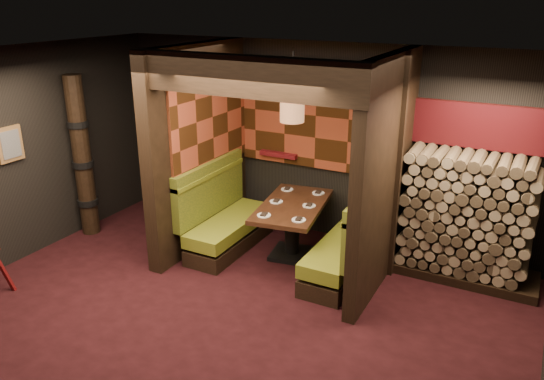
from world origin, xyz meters
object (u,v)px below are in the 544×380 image
at_px(booth_bench_right, 349,248).
at_px(pendant_lamp, 292,104).
at_px(firewood_stack, 473,219).
at_px(booth_bench_left, 224,221).
at_px(totem_column, 82,158).
at_px(dining_table, 292,220).

height_order(booth_bench_right, pendant_lamp, pendant_lamp).
xyz_separation_m(booth_bench_right, firewood_stack, (1.35, 0.70, 0.42)).
height_order(booth_bench_left, firewood_stack, firewood_stack).
relative_size(booth_bench_left, totem_column, 0.67).
bearing_deg(firewood_stack, booth_bench_right, -152.65).
bearing_deg(booth_bench_left, pendant_lamp, 7.49).
bearing_deg(booth_bench_left, booth_bench_right, 0.00).
bearing_deg(pendant_lamp, totem_column, -167.55).
xyz_separation_m(booth_bench_left, totem_column, (-2.09, -0.55, 0.79)).
bearing_deg(totem_column, firewood_stack, 13.19).
distance_m(pendant_lamp, firewood_stack, 2.68).
bearing_deg(firewood_stack, totem_column, -166.81).
height_order(dining_table, totem_column, totem_column).
relative_size(pendant_lamp, totem_column, 0.39).
height_order(booth_bench_right, totem_column, totem_column).
relative_size(booth_bench_left, booth_bench_right, 1.00).
distance_m(booth_bench_right, pendant_lamp, 1.97).
bearing_deg(booth_bench_left, totem_column, -165.25).
height_order(booth_bench_right, firewood_stack, firewood_stack).
height_order(booth_bench_left, booth_bench_right, same).
height_order(booth_bench_left, pendant_lamp, pendant_lamp).
xyz_separation_m(booth_bench_right, pendant_lamp, (-0.90, 0.13, 1.75)).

